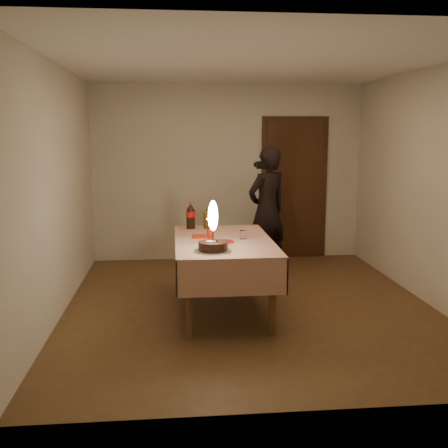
% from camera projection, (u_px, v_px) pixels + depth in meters
% --- Properties ---
extents(ground, '(4.00, 4.50, 0.01)m').
position_uv_depth(ground, '(249.00, 305.00, 5.80)').
color(ground, brown).
rests_on(ground, ground).
extents(room_shell, '(4.04, 4.54, 2.62)m').
position_uv_depth(room_shell, '(252.00, 155.00, 5.59)').
color(room_shell, beige).
rests_on(room_shell, ground).
extents(dining_table, '(1.02, 1.72, 0.77)m').
position_uv_depth(dining_table, '(224.00, 249.00, 5.55)').
color(dining_table, brown).
rests_on(dining_table, ground).
extents(birthday_cake, '(0.35, 0.35, 0.49)m').
position_uv_depth(birthday_cake, '(213.00, 239.00, 4.98)').
color(birthday_cake, white).
rests_on(birthday_cake, dining_table).
extents(red_plate, '(0.22, 0.22, 0.01)m').
position_uv_depth(red_plate, '(223.00, 242.00, 5.41)').
color(red_plate, red).
rests_on(red_plate, dining_table).
extents(red_cup, '(0.08, 0.08, 0.10)m').
position_uv_depth(red_cup, '(210.00, 233.00, 5.61)').
color(red_cup, red).
rests_on(red_cup, dining_table).
extents(clear_cup, '(0.07, 0.07, 0.09)m').
position_uv_depth(clear_cup, '(243.00, 235.00, 5.57)').
color(clear_cup, white).
rests_on(clear_cup, dining_table).
extents(napkin_stack, '(0.15, 0.15, 0.02)m').
position_uv_depth(napkin_stack, '(199.00, 236.00, 5.65)').
color(napkin_stack, '#B02914').
rests_on(napkin_stack, dining_table).
extents(cola_bottle, '(0.10, 0.10, 0.32)m').
position_uv_depth(cola_bottle, '(191.00, 216.00, 6.14)').
color(cola_bottle, black).
rests_on(cola_bottle, dining_table).
extents(amber_bottle_left, '(0.06, 0.06, 0.25)m').
position_uv_depth(amber_bottle_left, '(206.00, 218.00, 6.16)').
color(amber_bottle_left, '#51370E').
rests_on(amber_bottle_left, dining_table).
extents(photographer, '(0.74, 0.67, 1.70)m').
position_uv_depth(photographer, '(267.00, 210.00, 7.08)').
color(photographer, black).
rests_on(photographer, ground).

